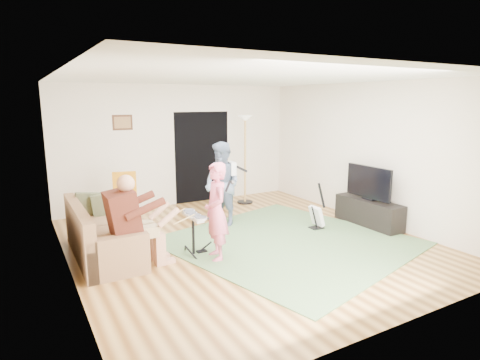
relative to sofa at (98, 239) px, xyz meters
name	(u,v)px	position (x,y,z in m)	size (l,w,h in m)	color
floor	(247,242)	(2.29, -0.58, -0.27)	(6.00, 6.00, 0.00)	brown
walls	(247,163)	(2.29, -0.58, 1.08)	(5.50, 6.00, 2.70)	silver
ceiling	(247,78)	(2.29, -0.58, 2.43)	(6.00, 6.00, 0.00)	white
window_blinds	(61,162)	(-0.45, -0.38, 1.28)	(2.05, 2.05, 0.00)	brown
doorway	(202,157)	(2.84, 2.41, 0.78)	(2.10, 2.10, 0.00)	black
picture_frame	(122,123)	(1.04, 2.41, 1.63)	(0.42, 0.03, 0.32)	#3F2314
area_rug	(289,242)	(2.90, -0.94, -0.27)	(3.47, 3.55, 0.02)	#4D7044
sofa	(98,239)	(0.00, 0.00, 0.00)	(0.84, 2.03, 0.82)	#916A48
drummer	(136,231)	(0.42, -0.65, 0.25)	(0.88, 0.49, 1.35)	#572418
drum_kit	(193,236)	(1.29, -0.65, 0.02)	(0.36, 0.65, 0.67)	black
singer	(216,212)	(1.53, -0.97, 0.46)	(0.54, 0.35, 1.47)	#DB5F7F
microphone	(228,186)	(1.73, -0.97, 0.82)	(0.06, 0.06, 0.24)	black
guitarist	(222,184)	(2.39, 0.50, 0.52)	(0.78, 0.60, 1.60)	slate
guitar_held	(232,168)	(2.59, 0.50, 0.81)	(0.12, 0.60, 0.26)	white
guitar_spare	(317,216)	(3.79, -0.61, -0.02)	(0.31, 0.28, 0.87)	black
torchiere_lamp	(245,144)	(3.61, 1.74, 1.11)	(0.36, 0.36, 2.02)	black
dining_chair	(125,209)	(0.70, 1.14, 0.10)	(0.54, 0.56, 1.05)	tan
tv_cabinet	(369,213)	(4.79, -0.92, -0.02)	(0.40, 1.40, 0.50)	black
television	(369,182)	(4.74, -0.92, 0.58)	(0.06, 1.02, 0.60)	black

